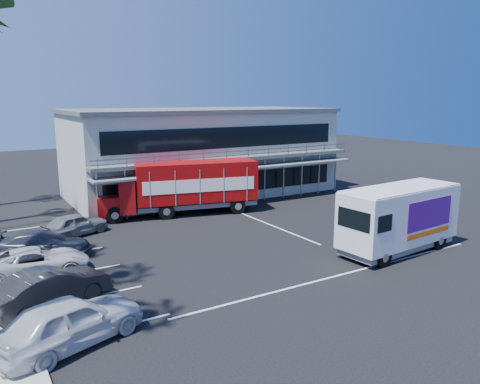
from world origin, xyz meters
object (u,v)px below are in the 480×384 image
parked_car_b (51,288)px  white_van (399,218)px  red_truck (185,186)px  parked_car_a (70,321)px

parked_car_b → white_van: bearing=-117.7°
red_truck → parked_car_b: 15.75m
parked_car_a → parked_car_b: bearing=-19.0°
parked_car_a → parked_car_b: parked_car_a is taller
red_truck → parked_car_b: red_truck is taller
red_truck → parked_car_a: (-11.03, -14.67, -1.20)m
white_van → parked_car_a: 17.37m
parked_car_a → parked_car_b: 3.50m
white_van → parked_car_a: size_ratio=1.47×
white_van → parked_car_a: (-17.31, -1.00, -1.03)m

